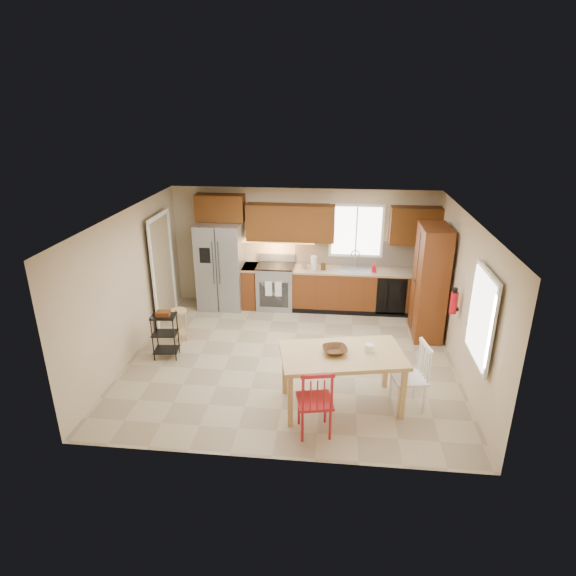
% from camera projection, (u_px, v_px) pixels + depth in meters
% --- Properties ---
extents(floor, '(5.50, 5.50, 0.00)m').
position_uv_depth(floor, '(291.00, 359.00, 8.30)').
color(floor, tan).
rests_on(floor, ground).
extents(ceiling, '(5.50, 5.00, 0.02)m').
position_uv_depth(ceiling, '(292.00, 216.00, 7.38)').
color(ceiling, silver).
rests_on(ceiling, ground).
extents(wall_back, '(5.50, 0.02, 2.50)m').
position_uv_depth(wall_back, '(303.00, 248.00, 10.16)').
color(wall_back, '#CCB793').
rests_on(wall_back, ground).
extents(wall_front, '(5.50, 0.02, 2.50)m').
position_uv_depth(wall_front, '(270.00, 372.00, 5.53)').
color(wall_front, '#CCB793').
rests_on(wall_front, ground).
extents(wall_left, '(0.02, 5.00, 2.50)m').
position_uv_depth(wall_left, '(129.00, 285.00, 8.11)').
color(wall_left, '#CCB793').
rests_on(wall_left, ground).
extents(wall_right, '(0.02, 5.00, 2.50)m').
position_uv_depth(wall_right, '(465.00, 298.00, 7.58)').
color(wall_right, '#CCB793').
rests_on(wall_right, ground).
extents(refrigerator, '(0.92, 0.75, 1.82)m').
position_uv_depth(refrigerator, '(221.00, 266.00, 10.10)').
color(refrigerator, gray).
rests_on(refrigerator, floor).
extents(range_stove, '(0.76, 0.63, 0.92)m').
position_uv_depth(range_stove, '(276.00, 287.00, 10.21)').
color(range_stove, gray).
rests_on(range_stove, floor).
extents(base_cabinet_narrow, '(0.30, 0.60, 0.90)m').
position_uv_depth(base_cabinet_narrow, '(250.00, 286.00, 10.28)').
color(base_cabinet_narrow, '#642F12').
rests_on(base_cabinet_narrow, floor).
extents(base_cabinet_run, '(2.92, 0.60, 0.90)m').
position_uv_depth(base_cabinet_run, '(363.00, 290.00, 10.05)').
color(base_cabinet_run, '#642F12').
rests_on(base_cabinet_run, floor).
extents(dishwasher, '(0.60, 0.02, 0.78)m').
position_uv_depth(dishwasher, '(391.00, 297.00, 9.72)').
color(dishwasher, black).
rests_on(dishwasher, floor).
extents(backsplash, '(2.92, 0.03, 0.55)m').
position_uv_depth(backsplash, '(364.00, 253.00, 10.04)').
color(backsplash, beige).
rests_on(backsplash, wall_back).
extents(upper_over_fridge, '(1.00, 0.35, 0.55)m').
position_uv_depth(upper_over_fridge, '(220.00, 208.00, 9.85)').
color(upper_over_fridge, '#562E0E').
rests_on(upper_over_fridge, wall_back).
extents(upper_left_block, '(1.80, 0.35, 0.75)m').
position_uv_depth(upper_left_block, '(290.00, 223.00, 9.81)').
color(upper_left_block, '#562E0E').
rests_on(upper_left_block, wall_back).
extents(upper_right_block, '(1.00, 0.35, 0.75)m').
position_uv_depth(upper_right_block, '(415.00, 226.00, 9.57)').
color(upper_right_block, '#562E0E').
rests_on(upper_right_block, wall_back).
extents(window_back, '(1.12, 0.04, 1.12)m').
position_uv_depth(window_back, '(356.00, 231.00, 9.88)').
color(window_back, white).
rests_on(window_back, wall_back).
extents(sink, '(0.62, 0.46, 0.16)m').
position_uv_depth(sink, '(355.00, 272.00, 9.91)').
color(sink, gray).
rests_on(sink, base_cabinet_run).
extents(undercab_glow, '(1.60, 0.30, 0.01)m').
position_uv_depth(undercab_glow, '(276.00, 241.00, 9.96)').
color(undercab_glow, '#FFBF66').
rests_on(undercab_glow, wall_back).
extents(soap_bottle, '(0.09, 0.09, 0.19)m').
position_uv_depth(soap_bottle, '(374.00, 268.00, 9.74)').
color(soap_bottle, red).
rests_on(soap_bottle, base_cabinet_run).
extents(paper_towel, '(0.12, 0.12, 0.28)m').
position_uv_depth(paper_towel, '(314.00, 263.00, 9.89)').
color(paper_towel, white).
rests_on(paper_towel, base_cabinet_run).
extents(canister_steel, '(0.11, 0.11, 0.18)m').
position_uv_depth(canister_steel, '(304.00, 265.00, 9.92)').
color(canister_steel, gray).
rests_on(canister_steel, base_cabinet_run).
extents(canister_wood, '(0.10, 0.10, 0.14)m').
position_uv_depth(canister_wood, '(323.00, 267.00, 9.86)').
color(canister_wood, '#4C2B14').
rests_on(canister_wood, base_cabinet_run).
extents(pantry, '(0.50, 0.95, 2.10)m').
position_uv_depth(pantry, '(430.00, 282.00, 8.79)').
color(pantry, '#642F12').
rests_on(pantry, floor).
extents(fire_extinguisher, '(0.12, 0.12, 0.36)m').
position_uv_depth(fire_extinguisher, '(454.00, 303.00, 7.78)').
color(fire_extinguisher, red).
rests_on(fire_extinguisher, wall_right).
extents(window_right, '(0.04, 1.02, 1.32)m').
position_uv_depth(window_right, '(482.00, 317.00, 6.45)').
color(window_right, white).
rests_on(window_right, wall_right).
extents(doorway, '(0.04, 0.95, 2.10)m').
position_uv_depth(doorway, '(162.00, 271.00, 9.38)').
color(doorway, '#8C7A59').
rests_on(doorway, wall_left).
extents(dining_table, '(1.88, 1.29, 0.84)m').
position_uv_depth(dining_table, '(341.00, 380.00, 6.90)').
color(dining_table, tan).
rests_on(dining_table, floor).
extents(chair_red, '(0.56, 0.56, 1.01)m').
position_uv_depth(chair_red, '(315.00, 400.00, 6.30)').
color(chair_red, '#AA1A1E').
rests_on(chair_red, floor).
extents(chair_white, '(0.56, 0.56, 1.01)m').
position_uv_depth(chair_white, '(409.00, 377.00, 6.82)').
color(chair_white, white).
rests_on(chair_white, floor).
extents(table_bowl, '(0.41, 0.41, 0.09)m').
position_uv_depth(table_bowl, '(335.00, 353.00, 6.75)').
color(table_bowl, '#4C2B14').
rests_on(table_bowl, dining_table).
extents(table_jar, '(0.16, 0.16, 0.16)m').
position_uv_depth(table_jar, '(369.00, 349.00, 6.79)').
color(table_jar, white).
rests_on(table_jar, dining_table).
extents(bar_stool, '(0.38, 0.38, 0.62)m').
position_uv_depth(bar_stool, '(179.00, 326.00, 8.79)').
color(bar_stool, tan).
rests_on(bar_stool, floor).
extents(utility_cart, '(0.44, 0.36, 0.82)m').
position_uv_depth(utility_cart, '(165.00, 336.00, 8.21)').
color(utility_cart, black).
rests_on(utility_cart, floor).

